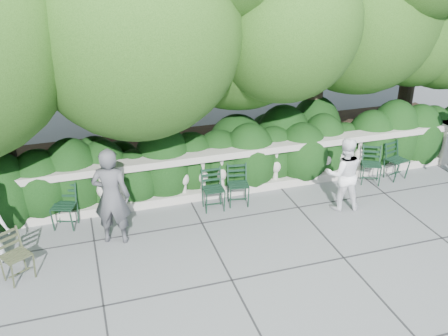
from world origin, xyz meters
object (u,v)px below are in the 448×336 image
object	(u,v)px
chair_d	(239,208)
chair_c	(215,213)
chair_e	(370,186)
chair_weathered	(25,283)
person_woman_grey	(111,197)
chair_f	(399,180)
person_casual_man	(344,174)
chair_a	(64,231)

from	to	relation	value
chair_d	chair_c	bearing A→B (deg)	-165.75
chair_e	chair_c	bearing A→B (deg)	-152.14
chair_weathered	person_woman_grey	xyz separation A→B (m)	(1.50, 0.78, 0.89)
chair_f	person_woman_grey	size ratio (longest dim) A/B	0.47
chair_e	person_casual_man	distance (m)	1.47
chair_d	chair_f	size ratio (longest dim) A/B	1.00
chair_weathered	person_woman_grey	bearing A→B (deg)	-3.84
chair_d	person_casual_man	distance (m)	2.16
chair_d	chair_e	world-z (taller)	same
chair_f	person_casual_man	size ratio (longest dim) A/B	0.56
chair_a	person_casual_man	xyz separation A→B (m)	(5.30, -0.76, 0.75)
chair_e	person_woman_grey	world-z (taller)	person_woman_grey
person_woman_grey	chair_a	bearing A→B (deg)	-15.22
chair_e	person_casual_man	world-z (taller)	person_casual_man
chair_e	chair_f	size ratio (longest dim) A/B	1.00
chair_c	chair_e	distance (m)	3.54
chair_f	chair_c	bearing A→B (deg)	167.87
chair_a	person_casual_man	bearing A→B (deg)	12.78
chair_a	chair_e	xyz separation A→B (m)	(6.40, -0.11, 0.00)
chair_c	person_casual_man	distance (m)	2.62
chair_a	chair_c	distance (m)	2.86
chair_weathered	chair_e	bearing A→B (deg)	-21.03
chair_a	chair_e	size ratio (longest dim) A/B	1.00
person_woman_grey	chair_d	bearing A→B (deg)	-150.86
chair_d	person_woman_grey	distance (m)	2.68
chair_c	person_woman_grey	xyz separation A→B (m)	(-1.98, -0.40, 0.89)
chair_e	chair_weathered	bearing A→B (deg)	-143.34
chair_e	chair_f	bearing A→B (deg)	28.16
chair_e	chair_weathered	xyz separation A→B (m)	(-7.02, -1.27, 0.00)
chair_a	chair_weathered	world-z (taller)	same
chair_d	chair_weathered	size ratio (longest dim) A/B	1.00
chair_c	chair_f	bearing A→B (deg)	4.68
chair_a	chair_weathered	size ratio (longest dim) A/B	1.00
person_casual_man	chair_d	bearing A→B (deg)	-2.28
chair_e	chair_d	bearing A→B (deg)	-152.64
chair_a	chair_d	xyz separation A→B (m)	(3.37, -0.16, 0.00)
person_woman_grey	person_casual_man	bearing A→B (deg)	-162.90
chair_c	chair_e	size ratio (longest dim) A/B	1.00
chair_c	person_woman_grey	bearing A→B (deg)	-165.39
chair_weathered	chair_d	bearing A→B (deg)	-14.29
chair_d	person_casual_man	world-z (taller)	person_casual_man
chair_f	chair_weathered	xyz separation A→B (m)	(-7.78, -1.29, 0.00)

